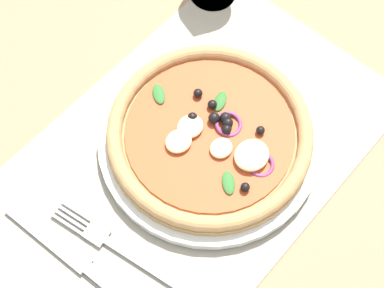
# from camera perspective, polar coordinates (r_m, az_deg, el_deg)

# --- Properties ---
(ground_plane) EXTENTS (1.90, 1.40, 0.02)m
(ground_plane) POSITION_cam_1_polar(r_m,az_deg,el_deg) (0.67, -0.59, -2.08)
(ground_plane) COLOR #9E7A56
(placemat) EXTENTS (0.50, 0.31, 0.00)m
(placemat) POSITION_cam_1_polar(r_m,az_deg,el_deg) (0.66, -0.60, -1.59)
(placemat) COLOR #A39984
(placemat) RESTS_ON ground_plane
(plate) EXTENTS (0.26, 0.26, 0.01)m
(plate) POSITION_cam_1_polar(r_m,az_deg,el_deg) (0.66, 1.78, 0.47)
(plate) COLOR silver
(plate) RESTS_ON placemat
(pizza) EXTENTS (0.24, 0.24, 0.03)m
(pizza) POSITION_cam_1_polar(r_m,az_deg,el_deg) (0.64, 1.88, 1.13)
(pizza) COLOR tan
(pizza) RESTS_ON plate
(fork) EXTENTS (0.04, 0.18, 0.00)m
(fork) POSITION_cam_1_polar(r_m,az_deg,el_deg) (0.63, -8.01, -10.16)
(fork) COLOR #B2B5BA
(fork) RESTS_ON placemat
(knife) EXTENTS (0.03, 0.20, 0.01)m
(knife) POSITION_cam_1_polar(r_m,az_deg,el_deg) (0.63, -11.92, -11.26)
(knife) COLOR #B2B5BA
(knife) RESTS_ON placemat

